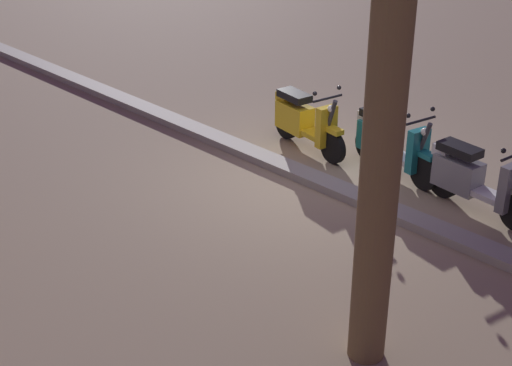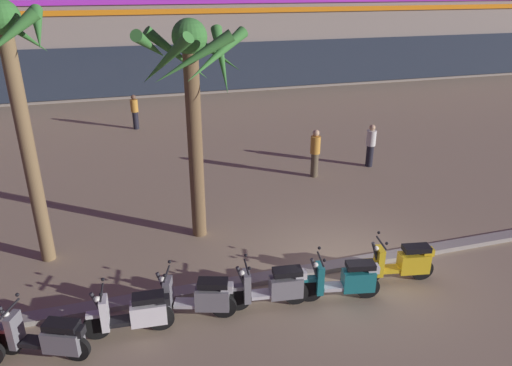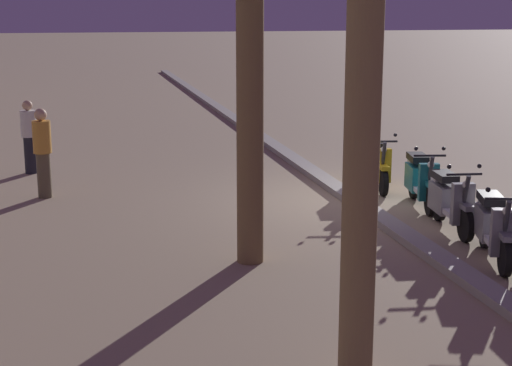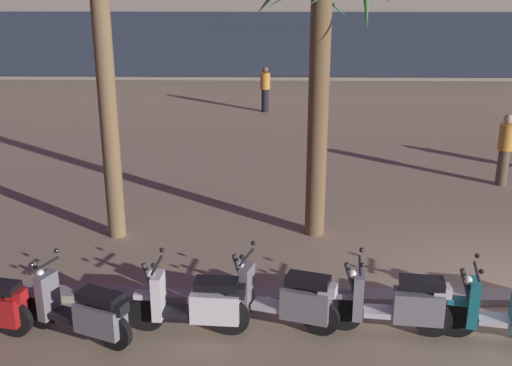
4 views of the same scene
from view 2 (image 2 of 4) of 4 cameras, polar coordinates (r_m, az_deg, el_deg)
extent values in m
plane|color=#9E896B|center=(11.73, 10.59, -9.91)|extent=(200.00, 200.00, 0.00)
cube|color=gray|center=(11.72, 10.54, -9.59)|extent=(60.00, 0.36, 0.12)
cube|color=gray|center=(34.62, -3.31, 21.03)|extent=(49.53, 10.24, 10.33)
cube|color=orange|center=(29.63, -0.78, 20.03)|extent=(42.10, 0.10, 0.28)
cube|color=#B733D6|center=(29.61, -0.79, 21.05)|extent=(42.10, 0.10, 0.28)
cube|color=#283342|center=(29.97, -0.75, 13.93)|extent=(44.58, 0.12, 2.80)
cylinder|color=black|center=(10.14, -27.56, -16.57)|extent=(0.52, 0.30, 0.52)
cylinder|color=black|center=(9.54, -20.79, -18.03)|extent=(0.52, 0.30, 0.52)
cube|color=black|center=(9.81, -24.61, -16.98)|extent=(0.66, 0.50, 0.08)
cube|color=slate|center=(9.54, -22.15, -17.09)|extent=(0.75, 0.57, 0.42)
cube|color=black|center=(9.33, -22.36, -15.52)|extent=(0.67, 0.51, 0.12)
cube|color=slate|center=(9.88, -26.97, -15.46)|extent=(0.26, 0.37, 0.66)
cube|color=slate|center=(9.97, -27.87, -15.26)|extent=(0.36, 0.27, 0.08)
cylinder|color=#333338|center=(9.84, -27.53, -14.67)|extent=(0.29, 0.18, 0.69)
cylinder|color=black|center=(9.62, -27.48, -13.23)|extent=(0.26, 0.53, 0.04)
sphere|color=white|center=(9.75, -27.83, -13.80)|extent=(0.12, 0.12, 0.12)
cube|color=black|center=(9.26, -20.68, -16.30)|extent=(0.30, 0.28, 0.16)
sphere|color=black|center=(9.38, -28.31, -13.46)|extent=(0.07, 0.07, 0.07)
sphere|color=black|center=(9.70, -26.74, -11.89)|extent=(0.07, 0.07, 0.07)
cylinder|color=black|center=(9.88, -18.58, -16.05)|extent=(0.53, 0.14, 0.52)
cylinder|color=black|center=(9.78, -11.34, -15.60)|extent=(0.53, 0.14, 0.52)
cube|color=black|center=(9.78, -15.31, -15.60)|extent=(0.62, 0.32, 0.08)
cube|color=white|center=(9.69, -12.76, -14.94)|extent=(0.70, 0.37, 0.43)
cube|color=black|center=(9.48, -12.82, -13.27)|extent=(0.62, 0.34, 0.12)
cube|color=white|center=(9.68, -17.71, -14.66)|extent=(0.16, 0.35, 0.66)
cube|color=white|center=(9.70, -18.80, -14.71)|extent=(0.33, 0.18, 0.08)
cylinder|color=#333338|center=(9.60, -18.31, -13.97)|extent=(0.29, 0.09, 0.69)
cylinder|color=black|center=(9.41, -18.06, -12.38)|extent=(0.08, 0.56, 0.04)
sphere|color=white|center=(9.50, -18.56, -13.10)|extent=(0.12, 0.12, 0.12)
cube|color=black|center=(9.53, -11.04, -13.62)|extent=(0.25, 0.22, 0.16)
sphere|color=black|center=(9.14, -18.14, -12.61)|extent=(0.07, 0.07, 0.07)
sphere|color=black|center=(9.54, -17.92, -10.96)|extent=(0.07, 0.07, 0.07)
cylinder|color=black|center=(10.10, -11.39, -14.20)|extent=(0.53, 0.25, 0.52)
cylinder|color=black|center=(9.92, -3.91, -14.52)|extent=(0.53, 0.25, 0.52)
cube|color=silver|center=(9.96, -8.00, -14.10)|extent=(0.66, 0.45, 0.08)
cube|color=slate|center=(9.83, -5.25, -13.62)|extent=(0.75, 0.51, 0.45)
cube|color=black|center=(9.61, -5.21, -11.88)|extent=(0.66, 0.47, 0.12)
cube|color=slate|center=(9.90, -10.48, -12.92)|extent=(0.24, 0.37, 0.66)
cube|color=slate|center=(9.93, -11.53, -12.86)|extent=(0.35, 0.25, 0.08)
cylinder|color=#333338|center=(9.82, -11.01, -12.18)|extent=(0.29, 0.15, 0.69)
cylinder|color=black|center=(9.63, -10.68, -10.65)|extent=(0.21, 0.55, 0.04)
sphere|color=white|center=(9.73, -11.21, -11.31)|extent=(0.12, 0.12, 0.12)
cube|color=silver|center=(9.64, -3.50, -12.41)|extent=(0.29, 0.26, 0.16)
sphere|color=black|center=(9.37, -10.90, -10.85)|extent=(0.07, 0.07, 0.07)
sphere|color=black|center=(9.76, -10.35, -9.29)|extent=(0.07, 0.07, 0.07)
cylinder|color=black|center=(10.09, -2.15, -13.74)|extent=(0.53, 0.16, 0.52)
cylinder|color=black|center=(10.28, 4.82, -13.02)|extent=(0.53, 0.16, 0.52)
cube|color=silver|center=(10.12, 1.09, -13.15)|extent=(0.63, 0.35, 0.08)
cube|color=slate|center=(10.13, 3.62, -12.31)|extent=(0.71, 0.40, 0.45)
cube|color=black|center=(9.93, 3.79, -10.58)|extent=(0.63, 0.37, 0.12)
cube|color=slate|center=(9.94, -1.12, -12.30)|extent=(0.18, 0.35, 0.66)
cube|color=slate|center=(9.92, -2.18, -12.40)|extent=(0.34, 0.20, 0.08)
cylinder|color=#333338|center=(9.84, -1.60, -11.63)|extent=(0.29, 0.10, 0.69)
cylinder|color=black|center=(9.67, -1.15, -10.03)|extent=(0.11, 0.56, 0.04)
sphere|color=white|center=(9.74, -1.73, -10.77)|extent=(0.12, 0.12, 0.12)
cube|color=silver|center=(10.04, 5.36, -10.89)|extent=(0.26, 0.23, 0.16)
sphere|color=black|center=(9.41, -0.81, -10.19)|extent=(0.07, 0.07, 0.07)
sphere|color=black|center=(9.81, -1.25, -8.68)|extent=(0.07, 0.07, 0.07)
cylinder|color=black|center=(10.39, 6.54, -12.67)|extent=(0.53, 0.20, 0.52)
cylinder|color=black|center=(10.69, 13.23, -12.06)|extent=(0.53, 0.20, 0.52)
cube|color=silver|center=(10.48, 9.69, -12.14)|extent=(0.64, 0.39, 0.08)
cube|color=#197075|center=(10.52, 12.17, -11.33)|extent=(0.73, 0.45, 0.46)
cube|color=black|center=(10.33, 12.45, -9.62)|extent=(0.65, 0.41, 0.12)
cube|color=#197075|center=(10.26, 7.62, -11.27)|extent=(0.20, 0.36, 0.66)
cube|color=#197075|center=(10.23, 6.62, -11.35)|extent=(0.35, 0.22, 0.08)
cylinder|color=#333338|center=(10.16, 7.22, -10.60)|extent=(0.29, 0.12, 0.69)
cylinder|color=black|center=(10.01, 7.76, -9.04)|extent=(0.15, 0.56, 0.04)
sphere|color=white|center=(10.06, 7.16, -9.76)|extent=(0.12, 0.12, 0.12)
cube|color=silver|center=(10.46, 13.89, -9.95)|extent=(0.27, 0.24, 0.16)
sphere|color=black|center=(9.75, 8.22, -9.17)|extent=(0.07, 0.07, 0.07)
sphere|color=black|center=(10.15, 7.61, -7.75)|extent=(0.07, 0.07, 0.07)
cylinder|color=black|center=(11.17, 13.53, -10.41)|extent=(0.53, 0.19, 0.52)
cylinder|color=black|center=(11.62, 19.28, -9.73)|extent=(0.53, 0.19, 0.52)
cube|color=gold|center=(11.33, 16.26, -9.85)|extent=(0.64, 0.38, 0.08)
cube|color=gold|center=(11.44, 18.39, -9.06)|extent=(0.73, 0.43, 0.46)
cube|color=black|center=(11.26, 18.72, -7.45)|extent=(0.64, 0.40, 0.12)
cube|color=gold|center=(11.08, 14.55, -9.06)|extent=(0.20, 0.36, 0.66)
cube|color=gold|center=(11.02, 13.67, -9.15)|extent=(0.34, 0.21, 0.08)
cylinder|color=#333338|center=(10.98, 14.24, -8.43)|extent=(0.29, 0.12, 0.69)
cylinder|color=black|center=(10.84, 14.80, -6.95)|extent=(0.14, 0.56, 0.04)
sphere|color=white|center=(10.88, 14.23, -7.63)|extent=(0.12, 0.12, 0.12)
cube|color=gold|center=(11.43, 19.94, -7.74)|extent=(0.27, 0.24, 0.16)
sphere|color=black|center=(10.60, 15.42, -7.00)|extent=(0.07, 0.07, 0.07)
sphere|color=black|center=(10.99, 14.53, -5.78)|extent=(0.07, 0.07, 0.07)
cylinder|color=brown|center=(12.01, -7.33, 4.74)|extent=(0.37, 0.37, 5.14)
sphere|color=#3D8438|center=(11.48, -8.00, 17.02)|extent=(0.82, 0.82, 0.82)
cone|color=#3D8438|center=(11.64, -4.13, 14.50)|extent=(0.38, 1.67, 1.52)
cone|color=#3D8438|center=(12.25, -5.64, 15.73)|extent=(1.57, 1.45, 1.19)
cone|color=#3D8438|center=(12.25, -9.32, 14.84)|extent=(1.72, 0.68, 1.46)
cone|color=#3D8438|center=(11.78, -12.42, 15.64)|extent=(1.05, 1.89, 0.96)
cone|color=#3D8438|center=(11.00, -10.94, 14.12)|extent=(1.24, 1.61, 1.37)
cone|color=#3D8438|center=(10.68, -7.59, 14.53)|extent=(1.87, 0.47, 1.21)
cone|color=#3D8438|center=(10.88, -4.81, 14.95)|extent=(1.75, 1.21, 1.16)
cylinder|color=olive|center=(11.81, -25.70, 3.56)|extent=(0.33, 0.33, 5.64)
sphere|color=#3D8438|center=(11.31, -28.22, 17.12)|extent=(0.73, 0.73, 0.73)
cone|color=#3D8438|center=(11.29, -24.71, 16.51)|extent=(0.40, 1.41, 0.91)
cone|color=#3D8438|center=(11.85, -26.64, 15.95)|extent=(1.34, 0.66, 1.07)
cone|color=#3D8438|center=(10.77, -27.70, 15.27)|extent=(1.34, 0.57, 1.08)
cylinder|color=black|center=(18.00, 13.47, 3.20)|extent=(0.26, 0.26, 0.80)
cylinder|color=silver|center=(17.79, 13.67, 5.27)|extent=(0.34, 0.34, 0.57)
sphere|color=tan|center=(17.68, 13.79, 6.48)|extent=(0.22, 0.22, 0.22)
cylinder|color=black|center=(22.85, -14.25, 7.30)|extent=(0.26, 0.26, 0.81)
cylinder|color=gold|center=(22.68, -14.42, 8.98)|extent=(0.34, 0.34, 0.57)
sphere|color=brown|center=(22.59, -14.52, 9.94)|extent=(0.22, 0.22, 0.22)
cylinder|color=brown|center=(16.67, 7.03, 2.18)|extent=(0.26, 0.26, 0.86)
cylinder|color=gold|center=(16.42, 7.15, 4.57)|extent=(0.34, 0.34, 0.61)
sphere|color=tan|center=(16.30, 7.22, 5.97)|extent=(0.23, 0.23, 0.23)
camera|label=1|loc=(16.49, -23.73, 16.41)|focal=52.37mm
camera|label=3|loc=(16.29, -48.09, 5.62)|focal=54.75mm
camera|label=4|loc=(1.61, 50.37, -47.35)|focal=44.60mm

